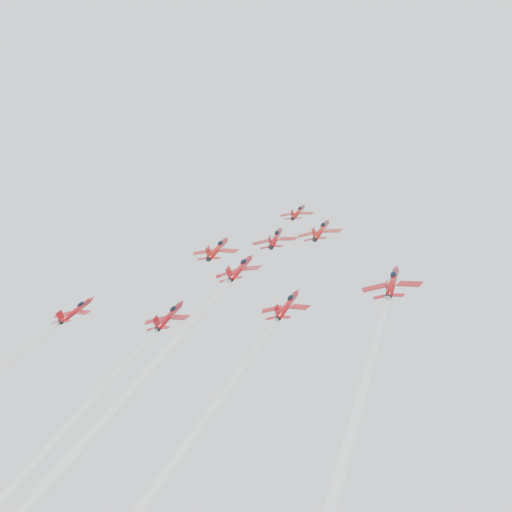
% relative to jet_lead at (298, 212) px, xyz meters
% --- Properties ---
extents(jet_lead, '(8.54, 10.61, 7.78)m').
position_rel_jet_lead_xyz_m(jet_lead, '(0.00, 0.00, 0.00)').
color(jet_lead, maroon).
extents(jet_row2_left, '(10.43, 12.96, 9.51)m').
position_rel_jet_lead_xyz_m(jet_row2_left, '(-13.40, -17.24, -12.20)').
color(jet_row2_left, '#A2150F').
extents(jet_row2_center, '(10.11, 12.56, 9.21)m').
position_rel_jet_lead_xyz_m(jet_row2_center, '(-1.08, -14.38, -10.17)').
color(jet_row2_center, maroon).
extents(jet_row2_right, '(9.97, 12.39, 9.09)m').
position_rel_jet_lead_xyz_m(jet_row2_right, '(8.48, -12.48, -8.83)').
color(jet_row2_right, '#A01A0F').
extents(jet_center, '(9.98, 89.32, 63.83)m').
position_rel_jet_lead_xyz_m(jet_center, '(-4.13, -67.03, -47.58)').
color(jet_center, '#A60F14').
extents(jet_rear_left, '(8.62, 77.14, 55.13)m').
position_rel_jet_lead_xyz_m(jet_rear_left, '(-10.92, -77.64, -55.10)').
color(jet_rear_left, maroon).
extents(jet_rear_right, '(8.51, 76.18, 54.45)m').
position_rel_jet_lead_xyz_m(jet_rear_right, '(9.67, -75.99, -53.93)').
color(jet_rear_right, '#9E0F12').
extents(jet_rear_farright, '(9.96, 89.18, 63.74)m').
position_rel_jet_lead_xyz_m(jet_rear_farright, '(25.99, -76.65, -54.39)').
color(jet_rear_farright, maroon).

